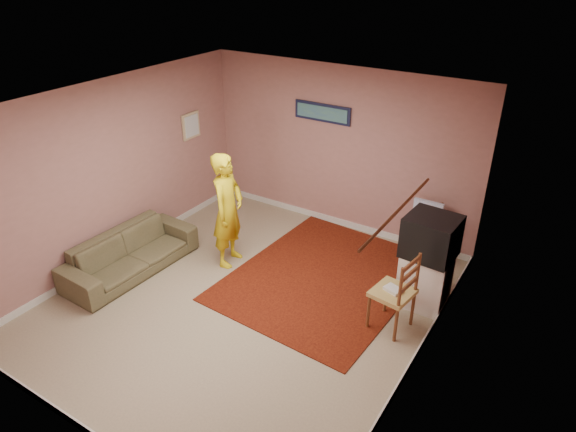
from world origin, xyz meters
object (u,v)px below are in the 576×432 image
Objects in this scene: crt_tv at (431,236)px; sofa at (130,253)px; chair_a at (425,227)px; chair_b at (394,284)px; person at (228,210)px; tv_cabinet at (425,279)px.

crt_tv reaches higher than sofa.
crt_tv reaches higher than chair_a.
chair_a is at bearing -51.84° from sofa.
chair_a is 0.88× the size of chair_b.
chair_b is (-0.18, -0.66, -0.37)m from crt_tv.
chair_b is 0.33× the size of person.
person is at bearing -45.64° from sofa.
sofa is at bearing -158.54° from tv_cabinet.
chair_b is 3.68m from sofa.
tv_cabinet is 1.49× the size of chair_a.
tv_cabinet reaches higher than sofa.
sofa is at bearing -154.71° from crt_tv.
person is (-2.53, 0.12, 0.22)m from chair_b.
chair_b is (-0.18, -0.66, 0.26)m from tv_cabinet.
chair_a is 4.19m from sofa.
person is (-2.71, -0.53, 0.48)m from tv_cabinet.
person is at bearing -155.28° from chair_a.
crt_tv reaches higher than tv_cabinet.
person reaches higher than chair_b.
sofa is 1.51m from person.
crt_tv is 1.34× the size of chair_a.
person is (-2.71, -0.53, -0.15)m from crt_tv.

